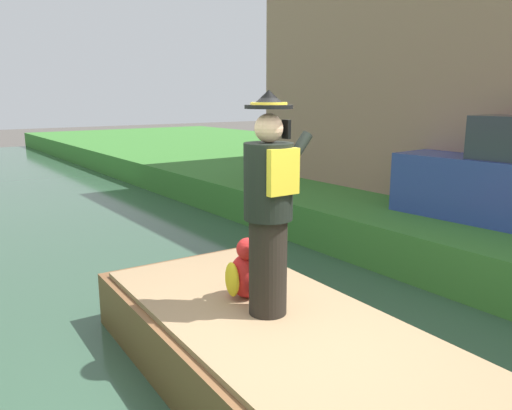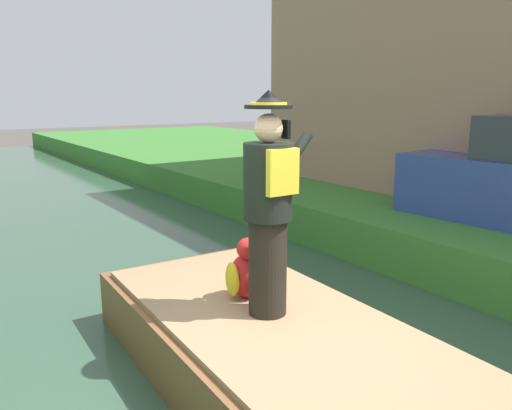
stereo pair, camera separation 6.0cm
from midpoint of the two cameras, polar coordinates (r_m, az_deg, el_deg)
The scene contains 5 objects.
ground_plane at distance 4.45m, azimuth 3.85°, elevation -22.08°, with size 80.00×80.00×0.00m, color #4C4742.
canal_water at distance 4.43m, azimuth 3.86°, elevation -21.55°, with size 5.69×48.00×0.10m, color #33513D.
boat at distance 4.34m, azimuth 2.57°, elevation -16.80°, with size 1.98×4.27×0.61m.
person_pirate at distance 4.07m, azimuth 1.08°, elevation -0.16°, with size 0.61×0.42×1.85m.
parrot_plush at distance 4.58m, azimuth -1.58°, elevation -7.60°, with size 0.36×0.35×0.57m.
Camera 1 is at (-2.39, -2.80, 2.51)m, focal length 35.19 mm.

